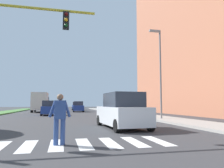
# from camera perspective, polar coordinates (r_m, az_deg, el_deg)

# --- Properties ---
(ground_plane) EXTENTS (140.00, 140.00, 0.00)m
(ground_plane) POSITION_cam_1_polar(r_m,az_deg,el_deg) (28.97, -13.40, -7.77)
(ground_plane) COLOR #38383A
(crosswalk) EXTENTS (7.65, 2.20, 0.01)m
(crosswalk) POSITION_cam_1_polar(r_m,az_deg,el_deg) (7.65, -14.40, -15.27)
(crosswalk) COLOR silver
(crosswalk) RESTS_ON ground_plane
(sidewalk_right) EXTENTS (3.00, 64.00, 0.15)m
(sidewalk_right) POSITION_cam_1_polar(r_m,az_deg,el_deg) (28.29, 4.67, -7.80)
(sidewalk_right) COLOR #9E9991
(sidewalk_right) RESTS_ON ground_plane
(street_lamp_right) EXTENTS (1.02, 0.24, 7.50)m
(street_lamp_right) POSITION_cam_1_polar(r_m,az_deg,el_deg) (18.77, 12.39, 4.83)
(street_lamp_right) COLOR slate
(street_lamp_right) RESTS_ON sidewalk_right
(pedestrian_performer) EXTENTS (0.75, 0.27, 1.69)m
(pedestrian_performer) POSITION_cam_1_polar(r_m,az_deg,el_deg) (7.50, -13.61, -8.34)
(pedestrian_performer) COLOR #334C8C
(pedestrian_performer) RESTS_ON ground_plane
(suv_crossing) EXTENTS (2.20, 4.70, 1.97)m
(suv_crossing) POSITION_cam_1_polar(r_m,az_deg,el_deg) (12.28, 2.69, -7.22)
(suv_crossing) COLOR silver
(suv_crossing) RESTS_ON ground_plane
(sedan_midblock) EXTENTS (2.07, 4.30, 1.72)m
(sedan_midblock) POSITION_cam_1_polar(r_m,az_deg,el_deg) (27.00, -16.28, -6.20)
(sedan_midblock) COLOR navy
(sedan_midblock) RESTS_ON ground_plane
(sedan_distant) EXTENTS (1.96, 4.33, 1.76)m
(sedan_distant) POSITION_cam_1_polar(r_m,az_deg,el_deg) (37.08, -8.86, -6.00)
(sedan_distant) COLOR navy
(sedan_distant) RESTS_ON ground_plane
(sedan_far_horizon) EXTENTS (1.86, 4.02, 1.76)m
(sedan_far_horizon) POSITION_cam_1_polar(r_m,az_deg,el_deg) (46.98, -9.36, -5.81)
(sedan_far_horizon) COLOR navy
(sedan_far_horizon) RESTS_ON ground_plane
(truck_box_delivery) EXTENTS (2.40, 6.20, 3.10)m
(truck_box_delivery) POSITION_cam_1_polar(r_m,az_deg,el_deg) (36.97, -18.33, -4.53)
(truck_box_delivery) COLOR black
(truck_box_delivery) RESTS_ON ground_plane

